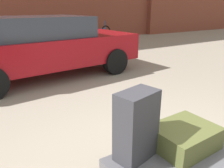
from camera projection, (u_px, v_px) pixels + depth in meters
luggage_cart at (182, 166)px, 1.97m from camera, size 1.26×0.79×0.34m
suitcase_olive_stacked_top at (184, 137)px, 2.10m from camera, size 0.60×0.49×0.21m
suitcase_charcoal_rear_right at (136, 126)px, 1.89m from camera, size 0.41×0.30×0.62m
parked_car at (44, 45)px, 5.24m from camera, size 4.44×2.21×1.42m
bicycle_leaning at (99, 33)px, 11.28m from camera, size 1.70×0.57×0.96m
bollard_kerb_near at (82, 42)px, 8.94m from camera, size 0.21×0.21×0.56m
bollard_kerb_mid at (108, 40)px, 9.57m from camera, size 0.21×0.21×0.56m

